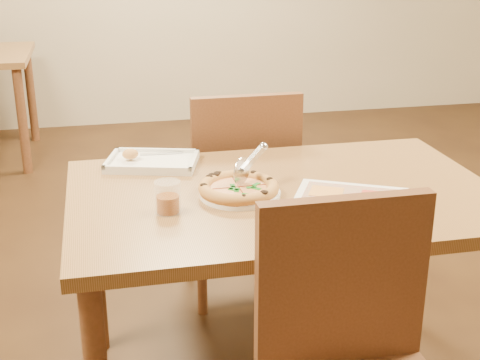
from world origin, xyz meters
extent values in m
cube|color=brown|center=(0.00, 0.00, 0.70)|extent=(1.30, 0.85, 0.04)
cylinder|color=brown|center=(-0.59, 0.36, 0.34)|extent=(0.06, 0.06, 0.68)
cylinder|color=brown|center=(0.59, 0.36, 0.34)|extent=(0.06, 0.06, 0.68)
cube|color=brown|center=(0.00, -0.51, 0.68)|extent=(0.42, 0.04, 0.45)
cube|color=brown|center=(0.00, 0.70, 0.45)|extent=(0.42, 0.42, 0.04)
cube|color=brown|center=(0.00, 0.51, 0.68)|extent=(0.42, 0.04, 0.45)
cylinder|color=brown|center=(-1.01, 2.43, 0.34)|extent=(0.06, 0.06, 0.68)
cylinder|color=brown|center=(-1.01, 3.17, 0.34)|extent=(0.06, 0.06, 0.68)
cylinder|color=white|center=(-0.14, -0.01, 0.73)|extent=(0.32, 0.32, 0.01)
cylinder|color=#D28C47|center=(-0.14, -0.01, 0.74)|extent=(0.23, 0.23, 0.01)
cylinder|color=#DEB778|center=(-0.14, -0.01, 0.75)|extent=(0.20, 0.20, 0.01)
torus|color=#D28C47|center=(-0.14, -0.01, 0.75)|extent=(0.24, 0.24, 0.04)
cylinder|color=silver|center=(-0.13, 0.01, 0.79)|extent=(0.06, 0.06, 0.09)
cube|color=silver|center=(-0.09, 0.05, 0.81)|extent=(0.10, 0.10, 0.06)
cube|color=silver|center=(-0.37, 0.32, 0.73)|extent=(0.34, 0.28, 0.02)
cube|color=silver|center=(-0.37, 0.32, 0.74)|extent=(0.15, 0.02, 0.00)
ellipsoid|color=#C98048|center=(-0.44, 0.34, 0.76)|extent=(0.06, 0.04, 0.04)
cylinder|color=#7A3609|center=(-0.36, -0.09, 0.75)|extent=(0.06, 0.06, 0.05)
cylinder|color=white|center=(-0.36, -0.09, 0.77)|extent=(0.07, 0.07, 0.09)
cube|color=white|center=(0.13, -0.20, 0.72)|extent=(0.50, 0.56, 0.00)
camera|label=1|loc=(-0.53, -1.82, 1.46)|focal=50.00mm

